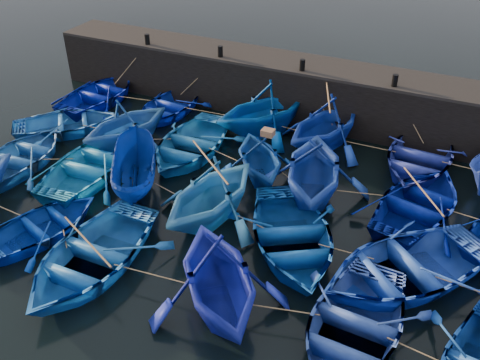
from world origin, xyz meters
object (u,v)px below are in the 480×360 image
at_px(boat_0, 100,93).
at_px(boat_8, 190,144).
at_px(wooden_crate, 268,133).
at_px(boat_13, 22,156).

relative_size(boat_0, boat_8, 0.95).
distance_m(boat_0, wooden_crate, 10.72).
xyz_separation_m(boat_0, boat_8, (6.53, -2.55, 0.03)).
relative_size(boat_0, wooden_crate, 10.80).
distance_m(boat_0, boat_8, 7.01).
bearing_deg(boat_0, boat_8, 162.05).
height_order(boat_0, boat_8, boat_8).
height_order(boat_0, wooden_crate, wooden_crate).
xyz_separation_m(boat_8, boat_13, (-5.68, -3.65, -0.05)).
bearing_deg(boat_8, boat_0, 156.65).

